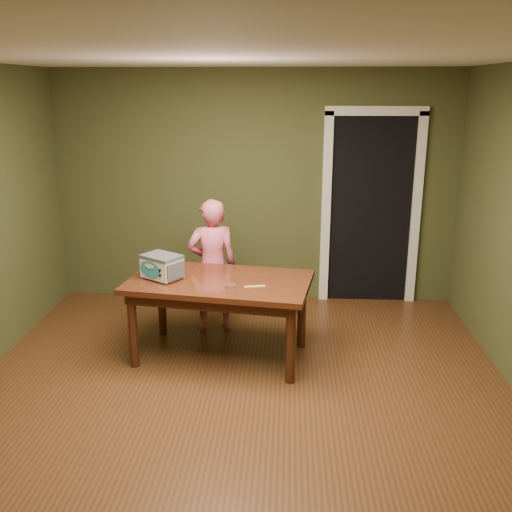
# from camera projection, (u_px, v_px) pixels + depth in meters

# --- Properties ---
(floor) EXTENTS (5.00, 5.00, 0.00)m
(floor) POSITION_uv_depth(u_px,v_px,m) (236.00, 411.00, 4.40)
(floor) COLOR #533317
(floor) RESTS_ON ground
(room_shell) EXTENTS (4.52, 5.02, 2.61)m
(room_shell) POSITION_uv_depth(u_px,v_px,m) (234.00, 192.00, 3.91)
(room_shell) COLOR #3D4424
(room_shell) RESTS_ON ground
(doorway) EXTENTS (1.10, 0.66, 2.25)m
(doorway) POSITION_uv_depth(u_px,v_px,m) (367.00, 206.00, 6.68)
(doorway) COLOR black
(doorway) RESTS_ON ground
(dining_table) EXTENTS (1.72, 1.13, 0.75)m
(dining_table) POSITION_uv_depth(u_px,v_px,m) (220.00, 290.00, 5.10)
(dining_table) COLOR #3D1B0D
(dining_table) RESTS_ON floor
(toy_oven) EXTENTS (0.41, 0.38, 0.22)m
(toy_oven) POSITION_uv_depth(u_px,v_px,m) (162.00, 266.00, 5.07)
(toy_oven) COLOR #4C4F54
(toy_oven) RESTS_ON dining_table
(baking_pan) EXTENTS (0.10, 0.10, 0.02)m
(baking_pan) POSITION_uv_depth(u_px,v_px,m) (231.00, 286.00, 4.88)
(baking_pan) COLOR silver
(baking_pan) RESTS_ON dining_table
(spatula) EXTENTS (0.18, 0.06, 0.01)m
(spatula) POSITION_uv_depth(u_px,v_px,m) (255.00, 286.00, 4.89)
(spatula) COLOR #F3DC6A
(spatula) RESTS_ON dining_table
(child) EXTENTS (0.56, 0.43, 1.36)m
(child) POSITION_uv_depth(u_px,v_px,m) (212.00, 266.00, 5.70)
(child) COLOR #D45771
(child) RESTS_ON floor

